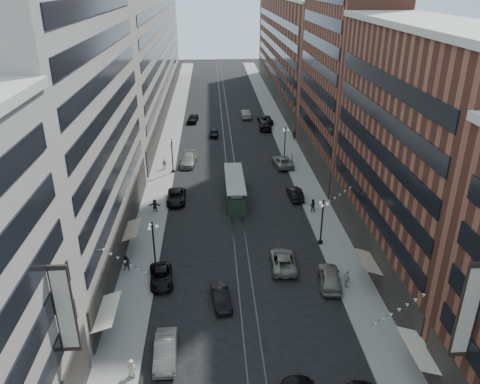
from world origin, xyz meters
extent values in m
plane|color=black|center=(0.00, 60.00, 0.00)|extent=(220.00, 220.00, 0.00)
cube|color=gray|center=(-11.00, 70.00, 0.07)|extent=(4.00, 180.00, 0.15)
cube|color=gray|center=(11.00, 70.00, 0.07)|extent=(4.00, 180.00, 0.15)
cube|color=#2D2D33|center=(-0.70, 70.00, 0.01)|extent=(0.12, 180.00, 0.02)
cube|color=#2D2D33|center=(0.70, 70.00, 0.01)|extent=(0.12, 180.00, 0.02)
cube|color=gray|center=(-17.00, 33.00, 14.00)|extent=(8.00, 36.00, 28.00)
cube|color=gray|center=(-17.00, 96.00, 13.00)|extent=(8.00, 90.00, 26.00)
cube|color=brown|center=(17.00, 28.00, 12.00)|extent=(8.00, 30.00, 24.00)
cube|color=brown|center=(17.00, 56.00, 21.00)|extent=(8.00, 26.00, 42.00)
cube|color=brown|center=(17.00, 105.00, 12.00)|extent=(8.00, 72.00, 24.00)
cylinder|color=black|center=(-9.20, 28.00, 0.30)|extent=(0.56, 0.56, 0.30)
cylinder|color=black|center=(-9.20, 28.00, 2.75)|extent=(0.18, 0.18, 5.20)
sphere|color=black|center=(-9.20, 28.00, 5.55)|extent=(0.24, 0.24, 0.24)
sphere|color=white|center=(-8.75, 28.00, 5.15)|extent=(0.36, 0.36, 0.36)
sphere|color=white|center=(-9.42, 28.39, 5.15)|extent=(0.36, 0.36, 0.36)
sphere|color=white|center=(-9.42, 27.61, 5.15)|extent=(0.36, 0.36, 0.36)
cylinder|color=black|center=(-9.20, 55.00, 0.30)|extent=(0.56, 0.56, 0.30)
cylinder|color=black|center=(-9.20, 55.00, 2.75)|extent=(0.18, 0.18, 5.20)
sphere|color=black|center=(-9.20, 55.00, 5.55)|extent=(0.24, 0.24, 0.24)
sphere|color=white|center=(-8.75, 55.00, 5.15)|extent=(0.36, 0.36, 0.36)
sphere|color=white|center=(-9.42, 55.39, 5.15)|extent=(0.36, 0.36, 0.36)
sphere|color=white|center=(-9.42, 54.61, 5.15)|extent=(0.36, 0.36, 0.36)
cylinder|color=black|center=(9.20, 32.00, 0.30)|extent=(0.56, 0.56, 0.30)
cylinder|color=black|center=(9.20, 32.00, 2.75)|extent=(0.18, 0.18, 5.20)
sphere|color=black|center=(9.20, 32.00, 5.55)|extent=(0.24, 0.24, 0.24)
sphere|color=white|center=(9.65, 32.00, 5.15)|extent=(0.36, 0.36, 0.36)
sphere|color=white|center=(8.97, 32.39, 5.15)|extent=(0.36, 0.36, 0.36)
sphere|color=white|center=(8.97, 31.61, 5.15)|extent=(0.36, 0.36, 0.36)
cylinder|color=black|center=(9.20, 60.00, 0.30)|extent=(0.56, 0.56, 0.30)
cylinder|color=black|center=(9.20, 60.00, 2.75)|extent=(0.18, 0.18, 5.20)
sphere|color=black|center=(9.20, 60.00, 5.55)|extent=(0.24, 0.24, 0.24)
sphere|color=white|center=(9.65, 60.00, 5.15)|extent=(0.36, 0.36, 0.36)
sphere|color=white|center=(8.97, 60.39, 5.15)|extent=(0.36, 0.36, 0.36)
sphere|color=white|center=(8.97, 59.61, 5.15)|extent=(0.36, 0.36, 0.36)
cube|color=#233826|center=(0.00, 44.93, 1.22)|extent=(2.34, 11.23, 2.43)
cube|color=gray|center=(0.00, 44.93, 2.71)|extent=(1.50, 10.29, 0.56)
cube|color=gray|center=(0.00, 44.93, 3.09)|extent=(2.53, 11.42, 0.14)
cylinder|color=black|center=(0.00, 40.72, 0.33)|extent=(2.15, 0.66, 0.66)
cylinder|color=black|center=(0.00, 49.14, 0.33)|extent=(2.15, 0.66, 0.66)
imported|color=slate|center=(-7.10, 15.13, 0.81)|extent=(1.81, 4.93, 1.61)
imported|color=black|center=(-8.40, 25.67, 0.67)|extent=(2.78, 5.05, 1.34)
imported|color=gray|center=(8.40, 24.22, 0.89)|extent=(2.71, 5.43, 1.78)
imported|color=black|center=(-2.48, 21.88, 0.72)|extent=(2.12, 4.56, 1.45)
imported|color=beige|center=(-9.50, 13.29, 0.94)|extent=(0.84, 0.57, 1.57)
imported|color=black|center=(-12.12, 27.73, 1.06)|extent=(0.95, 0.61, 1.82)
imported|color=#BEB49D|center=(9.90, 23.49, 1.11)|extent=(0.82, 1.23, 1.93)
imported|color=black|center=(-8.06, 44.38, 0.74)|extent=(2.51, 5.37, 1.48)
imported|color=gray|center=(-6.89, 58.50, 0.84)|extent=(2.85, 5.98, 1.68)
imported|color=black|center=(-6.94, 83.76, 0.84)|extent=(2.61, 5.14, 1.68)
imported|color=black|center=(8.37, 44.47, 0.77)|extent=(1.89, 4.74, 1.53)
imported|color=slate|center=(8.40, 56.84, 0.82)|extent=(3.31, 6.15, 1.64)
imported|color=black|center=(7.92, 77.73, 0.88)|extent=(2.95, 6.24, 1.76)
imported|color=black|center=(-2.55, 73.51, 0.70)|extent=(1.73, 4.12, 1.39)
imported|color=gray|center=(4.50, 86.50, 0.88)|extent=(2.12, 5.45, 1.77)
imported|color=black|center=(-10.62, 41.31, 1.01)|extent=(1.65, 0.69, 1.73)
imported|color=gray|center=(-10.64, 56.49, 0.97)|extent=(1.03, 0.61, 1.65)
imported|color=black|center=(9.91, 40.05, 1.02)|extent=(0.89, 0.54, 1.74)
imported|color=#A99B8C|center=(10.03, 57.51, 1.05)|extent=(0.78, 0.76, 1.80)
imported|color=black|center=(12.50, 70.00, 0.97)|extent=(1.15, 0.82, 1.64)
imported|color=black|center=(8.40, 82.05, 0.83)|extent=(2.97, 6.09, 1.67)
imported|color=slate|center=(4.24, 27.66, 0.78)|extent=(2.81, 5.71, 1.56)
camera|label=1|loc=(-2.93, -13.90, 27.86)|focal=35.00mm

